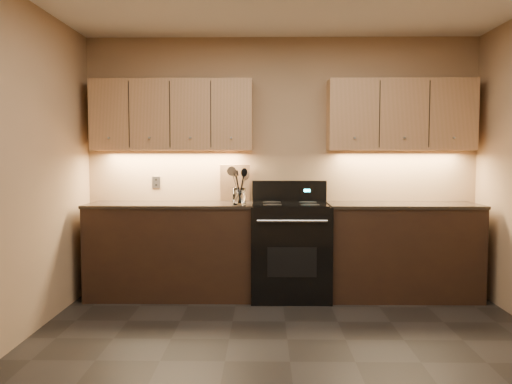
% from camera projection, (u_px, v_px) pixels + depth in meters
% --- Properties ---
extents(floor, '(4.00, 4.00, 0.00)m').
position_uv_depth(floor, '(290.00, 362.00, 3.68)').
color(floor, black).
rests_on(floor, ground).
extents(wall_back, '(4.00, 0.04, 2.60)m').
position_uv_depth(wall_back, '(281.00, 165.00, 5.59)').
color(wall_back, tan).
rests_on(wall_back, ground).
extents(counter_left, '(1.62, 0.62, 0.93)m').
position_uv_depth(counter_left, '(171.00, 250.00, 5.37)').
color(counter_left, black).
rests_on(counter_left, ground).
extents(counter_right, '(1.46, 0.62, 0.93)m').
position_uv_depth(counter_right, '(402.00, 250.00, 5.33)').
color(counter_right, black).
rests_on(counter_right, ground).
extents(stove, '(0.76, 0.68, 1.14)m').
position_uv_depth(stove, '(290.00, 249.00, 5.33)').
color(stove, black).
rests_on(stove, ground).
extents(upper_cab_left, '(1.60, 0.30, 0.70)m').
position_uv_depth(upper_cab_left, '(172.00, 115.00, 5.42)').
color(upper_cab_left, tan).
rests_on(upper_cab_left, wall_back).
extents(upper_cab_right, '(1.44, 0.30, 0.70)m').
position_uv_depth(upper_cab_right, '(401.00, 115.00, 5.39)').
color(upper_cab_right, tan).
rests_on(upper_cab_right, wall_back).
extents(outlet_plate, '(0.08, 0.01, 0.12)m').
position_uv_depth(outlet_plate, '(156.00, 182.00, 5.62)').
color(outlet_plate, '#B2B5BA').
rests_on(outlet_plate, wall_back).
extents(utensil_crock, '(0.16, 0.16, 0.16)m').
position_uv_depth(utensil_crock, '(239.00, 197.00, 5.19)').
color(utensil_crock, white).
rests_on(utensil_crock, counter_left).
extents(cutting_board, '(0.31, 0.10, 0.38)m').
position_uv_depth(cutting_board, '(235.00, 183.00, 5.56)').
color(cutting_board, tan).
rests_on(cutting_board, counter_left).
extents(wooden_spoon, '(0.18, 0.10, 0.31)m').
position_uv_depth(wooden_spoon, '(235.00, 187.00, 5.17)').
color(wooden_spoon, tan).
rests_on(wooden_spoon, utensil_crock).
extents(black_spoon, '(0.12, 0.17, 0.35)m').
position_uv_depth(black_spoon, '(239.00, 184.00, 5.21)').
color(black_spoon, black).
rests_on(black_spoon, utensil_crock).
extents(black_turner, '(0.14, 0.13, 0.34)m').
position_uv_depth(black_turner, '(240.00, 186.00, 5.15)').
color(black_turner, black).
rests_on(black_turner, utensil_crock).
extents(steel_spatula, '(0.17, 0.10, 0.34)m').
position_uv_depth(steel_spatula, '(242.00, 186.00, 5.18)').
color(steel_spatula, silver).
rests_on(steel_spatula, utensil_crock).
extents(steel_skimmer, '(0.19, 0.11, 0.35)m').
position_uv_depth(steel_skimmer, '(241.00, 185.00, 5.18)').
color(steel_skimmer, silver).
rests_on(steel_skimmer, utensil_crock).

